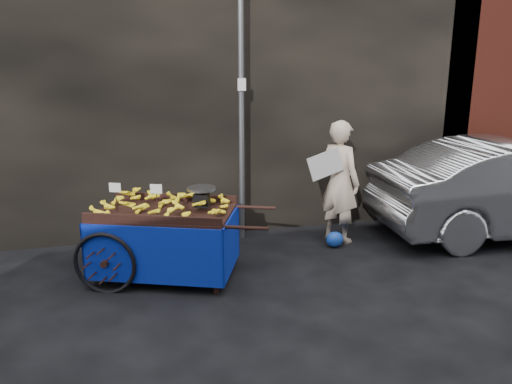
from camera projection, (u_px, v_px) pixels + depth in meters
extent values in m
plane|color=black|center=(242.00, 271.00, 6.68)|extent=(80.00, 80.00, 0.00)
cube|color=black|center=(147.00, 76.00, 8.25)|extent=(11.00, 2.00, 5.00)
cube|color=#591E14|center=(484.00, 74.00, 9.80)|extent=(3.00, 2.00, 5.00)
cylinder|color=slate|center=(241.00, 112.00, 7.47)|extent=(0.08, 0.08, 4.00)
cube|color=white|center=(242.00, 84.00, 7.32)|extent=(0.12, 0.02, 0.18)
cube|color=black|center=(164.00, 213.00, 6.35)|extent=(1.97, 1.62, 0.06)
cube|color=black|center=(175.00, 198.00, 6.81)|extent=(1.60, 0.67, 0.11)
cube|color=black|center=(151.00, 220.00, 5.85)|extent=(1.60, 0.67, 0.11)
cube|color=black|center=(215.00, 260.00, 5.95)|extent=(0.07, 0.07, 0.85)
cube|color=black|center=(229.00, 236.00, 6.77)|extent=(0.07, 0.07, 0.85)
cylinder|color=black|center=(246.00, 228.00, 5.80)|extent=(0.51, 0.24, 0.04)
cylinder|color=black|center=(256.00, 207.00, 6.61)|extent=(0.51, 0.24, 0.04)
torus|color=black|center=(105.00, 264.00, 5.99)|extent=(0.76, 0.35, 0.80)
torus|color=black|center=(139.00, 232.00, 7.09)|extent=(0.76, 0.35, 0.80)
cylinder|color=black|center=(123.00, 247.00, 6.54)|extent=(0.49, 1.13, 0.05)
cube|color=navy|center=(152.00, 256.00, 5.92)|extent=(1.63, 0.67, 0.72)
cube|color=navy|center=(178.00, 227.00, 6.96)|extent=(1.63, 0.67, 0.72)
cube|color=navy|center=(102.00, 237.00, 6.55)|extent=(0.43, 1.04, 0.72)
cube|color=navy|center=(231.00, 243.00, 6.33)|extent=(0.43, 1.04, 0.72)
cube|color=black|center=(202.00, 200.00, 6.29)|extent=(0.23, 0.21, 0.17)
cylinder|color=silver|center=(201.00, 189.00, 6.25)|extent=(0.47, 0.47, 0.03)
cube|color=white|center=(115.00, 188.00, 6.22)|extent=(0.14, 0.07, 0.12)
cube|color=white|center=(156.00, 189.00, 6.15)|extent=(0.14, 0.07, 0.12)
imported|color=#BEA58D|center=(339.00, 182.00, 7.63)|extent=(0.73, 0.82, 1.89)
cube|color=#B9B9B2|center=(325.00, 164.00, 7.29)|extent=(0.59, 0.02, 0.50)
ellipsoid|color=blue|center=(335.00, 239.00, 7.54)|extent=(0.27, 0.21, 0.24)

